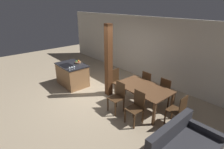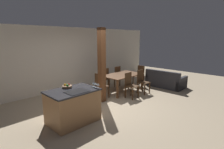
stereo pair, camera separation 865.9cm
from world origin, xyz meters
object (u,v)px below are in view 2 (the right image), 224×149
at_px(dining_chair_head_end, 101,85).
at_px(couch, 165,81).
at_px(wine_glass_middle, 96,84).
at_px(wine_glass_far, 93,83).
at_px(dining_chair_foot_end, 139,75).
at_px(dining_chair_far_right, 116,76).
at_px(wine_glass_near, 98,84).
at_px(dining_table, 122,76).
at_px(fruit_bowl, 67,86).
at_px(dining_chair_near_left, 130,85).
at_px(kitchen_island, 73,106).
at_px(timber_post, 102,66).
at_px(dining_chair_near_right, 142,81).
at_px(dining_chair_far_left, 104,78).

xyz_separation_m(dining_chair_head_end, couch, (3.20, -0.96, -0.24)).
relative_size(wine_glass_middle, wine_glass_far, 1.00).
bearing_deg(wine_glass_far, dining_chair_foot_end, 16.05).
xyz_separation_m(dining_chair_far_right, couch, (1.58, -1.70, -0.24)).
relative_size(wine_glass_near, dining_table, 0.08).
xyz_separation_m(fruit_bowl, wine_glass_far, (0.55, -0.48, 0.07)).
relative_size(dining_table, dining_chair_near_left, 1.79).
bearing_deg(dining_chair_foot_end, dining_chair_near_left, -65.42).
height_order(kitchen_island, wine_glass_far, wine_glass_far).
height_order(wine_glass_middle, dining_chair_head_end, wine_glass_middle).
bearing_deg(dining_chair_near_left, wine_glass_near, -166.18).
bearing_deg(wine_glass_far, wine_glass_near, -90.00).
relative_size(fruit_bowl, timber_post, 0.10).
distance_m(wine_glass_near, wine_glass_middle, 0.09).
bearing_deg(dining_chair_near_left, wine_glass_far, -171.21).
relative_size(dining_chair_near_left, dining_chair_near_right, 1.00).
height_order(wine_glass_middle, wine_glass_far, same).
relative_size(kitchen_island, wine_glass_middle, 8.98).
distance_m(wine_glass_middle, timber_post, 1.41).
bearing_deg(kitchen_island, couch, -0.97).
height_order(fruit_bowl, dining_chair_far_right, fruit_bowl).
distance_m(wine_glass_middle, dining_chair_foot_end, 3.90).
height_order(fruit_bowl, dining_table, fruit_bowl).
distance_m(dining_chair_far_right, timber_post, 2.20).
height_order(wine_glass_near, dining_table, wine_glass_near).
xyz_separation_m(wine_glass_far, dining_chair_far_left, (2.07, 1.81, -0.51)).
relative_size(dining_chair_foot_end, timber_post, 0.37).
bearing_deg(fruit_bowl, dining_chair_far_right, 21.40).
relative_size(kitchen_island, dining_chair_far_right, 1.36).
height_order(dining_chair_foot_end, couch, dining_chair_foot_end).
bearing_deg(couch, timber_post, 77.34).
bearing_deg(dining_chair_far_left, wine_glass_near, 43.94).
bearing_deg(dining_chair_near_right, wine_glass_near, -169.85).
distance_m(wine_glass_middle, dining_table, 2.74).
xyz_separation_m(dining_table, dining_chair_near_left, (-0.39, -0.74, -0.14)).
height_order(fruit_bowl, wine_glass_middle, wine_glass_middle).
bearing_deg(dining_chair_near_left, dining_chair_near_right, 0.00).
bearing_deg(dining_chair_near_right, dining_chair_far_right, 90.00).
xyz_separation_m(kitchen_island, dining_chair_foot_end, (4.27, 0.88, 0.05)).
bearing_deg(dining_chair_head_end, dining_chair_near_right, -114.58).
distance_m(fruit_bowl, wine_glass_far, 0.73).
height_order(wine_glass_middle, dining_chair_far_left, wine_glass_middle).
relative_size(dining_chair_near_left, dining_chair_foot_end, 1.00).
height_order(fruit_bowl, wine_glass_near, wine_glass_near).
distance_m(kitchen_island, dining_chair_far_right, 3.78).
bearing_deg(fruit_bowl, dining_chair_far_left, 26.93).
distance_m(dining_table, dining_chair_far_right, 0.85).
height_order(dining_chair_near_left, timber_post, timber_post).
height_order(wine_glass_near, dining_chair_near_left, wine_glass_near).
distance_m(wine_glass_far, couch, 4.49).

